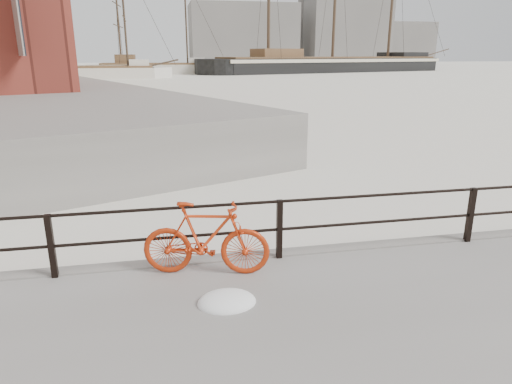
{
  "coord_description": "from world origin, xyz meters",
  "views": [
    {
      "loc": [
        -5.24,
        -6.88,
        3.6
      ],
      "look_at": [
        -3.56,
        1.5,
        1.0
      ],
      "focal_mm": 32.0,
      "sensor_mm": 36.0,
      "label": 1
    }
  ],
  "objects_px": {
    "schooner_mid": "(156,74)",
    "schooner_left": "(88,78)",
    "bicycle": "(206,239)",
    "barque_black": "(332,72)"
  },
  "relations": [
    {
      "from": "barque_black",
      "to": "schooner_mid",
      "type": "bearing_deg",
      "value": 167.54
    },
    {
      "from": "bicycle",
      "to": "schooner_mid",
      "type": "bearing_deg",
      "value": 104.2
    },
    {
      "from": "schooner_left",
      "to": "schooner_mid",
      "type": "bearing_deg",
      "value": 53.03
    },
    {
      "from": "bicycle",
      "to": "schooner_left",
      "type": "distance_m",
      "value": 70.05
    },
    {
      "from": "bicycle",
      "to": "schooner_left",
      "type": "height_order",
      "value": "schooner_left"
    },
    {
      "from": "bicycle",
      "to": "barque_black",
      "type": "distance_m",
      "value": 92.72
    },
    {
      "from": "barque_black",
      "to": "bicycle",
      "type": "bearing_deg",
      "value": -128.49
    },
    {
      "from": "barque_black",
      "to": "schooner_mid",
      "type": "relative_size",
      "value": 2.52
    },
    {
      "from": "bicycle",
      "to": "schooner_left",
      "type": "bearing_deg",
      "value": 112.66
    },
    {
      "from": "schooner_mid",
      "to": "schooner_left",
      "type": "relative_size",
      "value": 0.99
    }
  ]
}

